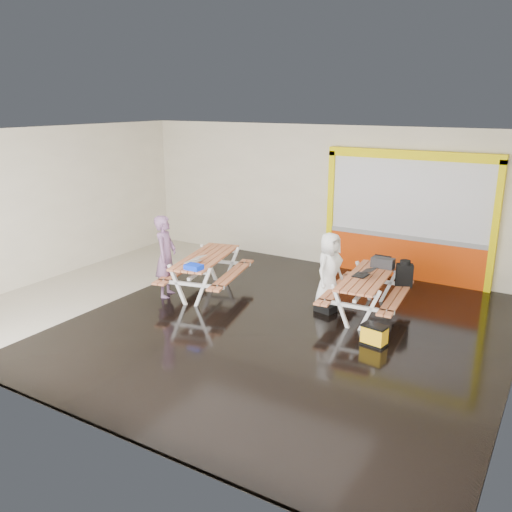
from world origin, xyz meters
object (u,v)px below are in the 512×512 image
Objects in this scene: person_left at (166,257)px; backpack at (404,274)px; person_right at (329,270)px; picnic_table_right at (367,285)px; dark_case at (325,308)px; blue_pouch at (194,267)px; laptop_left at (195,260)px; laptop_right at (364,273)px; picnic_table_left at (206,265)px; toolbox at (383,263)px; fluke_bag at (374,335)px.

backpack is (4.50, 1.91, -0.15)m from person_left.
person_right is (3.26, 1.06, -0.03)m from person_left.
picnic_table_right reaches higher than dark_case.
dark_case is at bearing -164.25° from person_right.
dark_case is (2.33, 1.17, -0.79)m from blue_pouch.
laptop_left is 3.40m from laptop_right.
laptop_left is at bearing -80.01° from picnic_table_left.
blue_pouch is (-2.31, -1.34, 0.04)m from person_right.
picnic_table_right is at bearing -96.88° from toolbox.
fluke_bag is (0.52, -1.90, -0.71)m from toolbox.
dark_case is (-0.80, -0.95, -0.81)m from toolbox.
person_right is 3.93× the size of dark_case.
blue_pouch reaches higher than picnic_table_left.
blue_pouch is at bearing -148.31° from backpack.
picnic_table_right is 4.06× the size of backpack.
person_left reaches higher than picnic_table_left.
laptop_left is 0.96× the size of laptop_right.
backpack reaches higher than laptop_right.
blue_pouch is at bearing -55.82° from laptop_left.
toolbox is at bearing 34.12° from blue_pouch.
backpack is (0.57, 0.79, -0.13)m from laptop_right.
laptop_right is 1.03m from dark_case.
blue_pouch is at bearing -176.53° from fluke_bag.
picnic_table_left is at bearing -160.01° from toolbox.
blue_pouch reaches higher than fluke_bag.
picnic_table_left is 3.44m from picnic_table_right.
blue_pouch is at bearing 128.77° from person_right.
person_left is at bearing 163.55° from blue_pouch.
laptop_left reaches higher than blue_pouch.
toolbox is (3.47, 1.26, 0.28)m from picnic_table_left.
picnic_table_left is 4.50× the size of backpack.
picnic_table_right is at bearing 18.07° from laptop_left.
fluke_bag is (1.34, -1.12, -0.64)m from person_right.
person_left is at bearing -164.79° from dark_case.
dark_case is at bearing -130.12° from toolbox.
picnic_table_right is at bearing 41.85° from laptop_right.
laptop_right is (3.33, 0.55, 0.23)m from picnic_table_left.
laptop_right is at bearing -75.92° from person_right.
laptop_left reaches higher than picnic_table_right.
picnic_table_left reaches higher than picnic_table_right.
laptop_left is 0.86× the size of toolbox.
laptop_right is at bearing -138.15° from picnic_table_right.
fluke_bag is (0.60, -1.24, -0.41)m from picnic_table_right.
person_left is 4.62× the size of laptop_left.
picnic_table_left is 0.96m from blue_pouch.
laptop_right is 1.20× the size of blue_pouch.
person_left is at bearing -156.98° from backpack.
laptop_right is at bearing 17.51° from laptop_left.
laptop_left is (-3.30, -1.08, 0.27)m from picnic_table_right.
dark_case is at bearing -95.38° from person_left.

